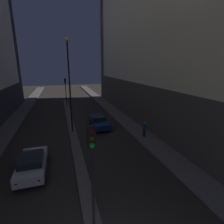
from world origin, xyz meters
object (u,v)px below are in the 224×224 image
Objects in this scene: traffic_light_mid at (65,86)px; street_lamp at (69,74)px; pedestrian_on_right_sidewalk at (144,129)px; car_right_lane at (99,121)px; traffic_light_near at (92,157)px; car_left_lane at (32,163)px.

street_lamp is at bearing -90.00° from traffic_light_mid.
traffic_light_mid is at bearing 112.39° from pedestrian_on_right_sidewalk.
traffic_light_mid reaches higher than car_right_lane.
car_left_lane is at bearing 120.12° from traffic_light_near.
traffic_light_mid is 3.07× the size of pedestrian_on_right_sidewalk.
traffic_light_mid is 1.18× the size of car_left_lane.
street_lamp is at bearing 90.00° from traffic_light_near.
street_lamp is (0.00, 12.57, 2.72)m from traffic_light_near.
car_left_lane is (-3.24, -20.21, -2.99)m from traffic_light_mid.
car_left_lane is at bearing -99.10° from traffic_light_mid.
car_left_lane is 0.91× the size of car_right_lane.
car_right_lane is at bearing 76.52° from traffic_light_near.
car_left_lane reaches higher than car_right_lane.
traffic_light_near is 25.79m from traffic_light_mid.
traffic_light_near is 0.50× the size of street_lamp.
car_left_lane is at bearing -162.27° from pedestrian_on_right_sidewalk.
traffic_light_near is 12.86m from street_lamp.
traffic_light_near reaches higher than car_right_lane.
car_left_lane is (-3.24, 5.58, -2.99)m from traffic_light_near.
pedestrian_on_right_sidewalk is at bearing 51.74° from traffic_light_near.
street_lamp reaches higher than car_left_lane.
traffic_light_mid is at bearing 80.90° from car_left_lane.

